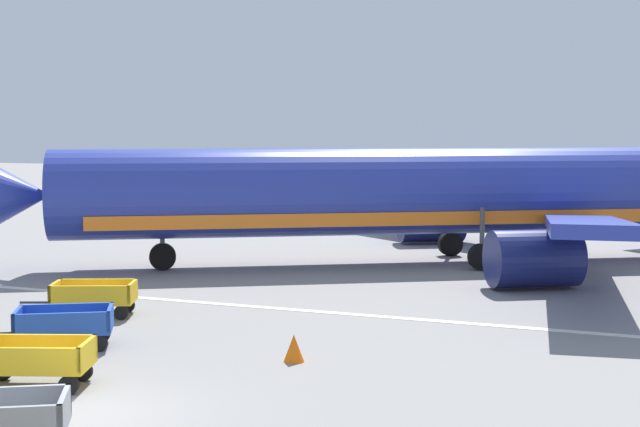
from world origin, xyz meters
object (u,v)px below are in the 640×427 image
at_px(baggage_cart_third_in_row, 34,361).
at_px(baggage_cart_fourth_in_row, 64,326).
at_px(baggage_cart_far_end, 94,297).
at_px(airplane, 433,193).
at_px(traffic_cone_near_plane, 294,348).

xyz_separation_m(baggage_cart_third_in_row, baggage_cart_fourth_in_row, (-1.73, 3.39, 0.00)).
relative_size(baggage_cart_third_in_row, baggage_cart_far_end, 1.01).
xyz_separation_m(airplane, baggage_cart_third_in_row, (-3.48, -22.05, -2.45)).
xyz_separation_m(airplane, baggage_cart_fourth_in_row, (-5.22, -18.66, -2.45)).
relative_size(baggage_cart_fourth_in_row, baggage_cart_far_end, 0.97).
distance_m(baggage_cart_fourth_in_row, baggage_cart_far_end, 4.17).
relative_size(baggage_cart_third_in_row, traffic_cone_near_plane, 5.15).
bearing_deg(baggage_cart_third_in_row, baggage_cart_fourth_in_row, 117.13).
height_order(baggage_cart_far_end, traffic_cone_near_plane, baggage_cart_far_end).
height_order(baggage_cart_third_in_row, baggage_cart_fourth_in_row, same).
bearing_deg(baggage_cart_fourth_in_row, baggage_cart_far_end, 114.62).
bearing_deg(baggage_cart_far_end, traffic_cone_near_plane, -19.87).
height_order(baggage_cart_third_in_row, traffic_cone_near_plane, baggage_cart_third_in_row).
xyz_separation_m(baggage_cart_fourth_in_row, baggage_cart_far_end, (-1.74, 3.79, 0.00)).
height_order(airplane, baggage_cart_third_in_row, airplane).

